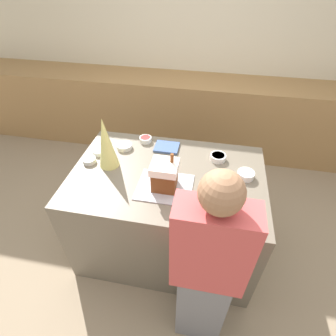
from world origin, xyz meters
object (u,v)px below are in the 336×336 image
at_px(candy_bowl_behind_tray, 89,160).
at_px(candy_bowl_near_tray_left, 124,146).
at_px(baking_tray, 165,187).
at_px(candy_bowl_front_corner, 218,157).
at_px(person, 207,271).
at_px(gingerbread_house, 165,175).
at_px(cookbook, 167,147).
at_px(candy_bowl_near_tray_right, 145,139).
at_px(candy_bowl_beside_tree, 246,174).
at_px(decorative_tree, 106,143).
at_px(candy_bowl_center_rear, 100,151).

relative_size(candy_bowl_behind_tray, candy_bowl_near_tray_left, 0.78).
relative_size(baking_tray, candy_bowl_front_corner, 3.09).
distance_m(candy_bowl_behind_tray, person, 1.23).
bearing_deg(gingerbread_house, cookbook, 99.35).
relative_size(candy_bowl_near_tray_right, candy_bowl_behind_tray, 1.03).
bearing_deg(candy_bowl_near_tray_right, baking_tray, -62.41).
bearing_deg(candy_bowl_beside_tree, person, -106.41).
xyz_separation_m(candy_bowl_near_tray_right, cookbook, (0.20, -0.07, -0.01)).
distance_m(candy_bowl_near_tray_right, candy_bowl_behind_tray, 0.52).
bearing_deg(baking_tray, decorative_tree, 160.52).
bearing_deg(baking_tray, gingerbread_house, 31.46).
bearing_deg(decorative_tree, cookbook, 37.35).
relative_size(candy_bowl_near_tray_left, cookbook, 0.66).
height_order(candy_bowl_near_tray_left, cookbook, candy_bowl_near_tray_left).
xyz_separation_m(candy_bowl_near_tray_right, candy_bowl_near_tray_left, (-0.15, -0.13, -0.00)).
height_order(baking_tray, candy_bowl_near_tray_right, candy_bowl_near_tray_right).
xyz_separation_m(candy_bowl_behind_tray, candy_bowl_near_tray_left, (0.21, 0.24, 0.00)).
height_order(decorative_tree, candy_bowl_near_tray_right, decorative_tree).
height_order(gingerbread_house, candy_bowl_behind_tray, gingerbread_house).
xyz_separation_m(baking_tray, candy_bowl_center_rear, (-0.62, 0.30, 0.02)).
distance_m(candy_bowl_center_rear, person, 1.28).
distance_m(baking_tray, candy_bowl_behind_tray, 0.67).
xyz_separation_m(gingerbread_house, cookbook, (-0.08, 0.47, -0.11)).
bearing_deg(candy_bowl_near_tray_right, candy_bowl_behind_tray, -134.87).
bearing_deg(candy_bowl_behind_tray, candy_bowl_beside_tree, 2.24).
distance_m(decorative_tree, person, 1.13).
height_order(baking_tray, person, person).
relative_size(gingerbread_house, cookbook, 1.36).
height_order(baking_tray, candy_bowl_front_corner, candy_bowl_front_corner).
distance_m(candy_bowl_near_tray_left, cookbook, 0.36).
xyz_separation_m(candy_bowl_near_tray_right, candy_bowl_center_rear, (-0.33, -0.24, -0.00)).
bearing_deg(decorative_tree, baking_tray, -19.48).
height_order(candy_bowl_center_rear, cookbook, candy_bowl_center_rear).
distance_m(candy_bowl_near_tray_left, person, 1.23).
xyz_separation_m(candy_bowl_front_corner, candy_bowl_behind_tray, (-1.01, -0.23, -0.01)).
height_order(candy_bowl_front_corner, cookbook, candy_bowl_front_corner).
bearing_deg(candy_bowl_beside_tree, baking_tray, -159.07).
height_order(decorative_tree, candy_bowl_front_corner, decorative_tree).
height_order(candy_bowl_near_tray_left, person, person).
bearing_deg(candy_bowl_behind_tray, decorative_tree, -0.53).
distance_m(candy_bowl_near_tray_left, candy_bowl_center_rear, 0.21).
distance_m(decorative_tree, candy_bowl_near_tray_right, 0.46).
bearing_deg(gingerbread_house, candy_bowl_behind_tray, 165.29).
relative_size(candy_bowl_near_tray_right, person, 0.07).
bearing_deg(candy_bowl_near_tray_right, gingerbread_house, -62.37).
relative_size(baking_tray, candy_bowl_behind_tray, 3.79).
distance_m(gingerbread_house, candy_bowl_center_rear, 0.70).
bearing_deg(candy_bowl_center_rear, person, -40.89).
distance_m(candy_bowl_behind_tray, candy_bowl_center_rear, 0.14).
distance_m(candy_bowl_front_corner, candy_bowl_beside_tree, 0.28).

